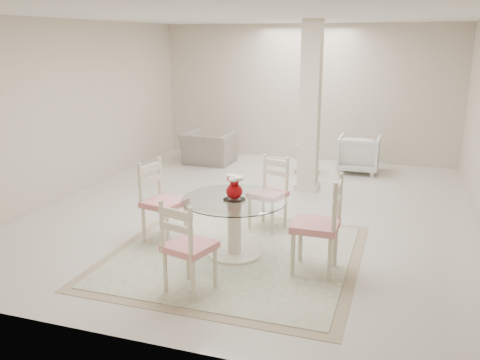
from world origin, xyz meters
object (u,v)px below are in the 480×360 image
(dining_chair_south, at_px, (185,241))
(recliner_taupe, at_px, (209,148))
(side_table, at_px, (307,160))
(dining_chair_north, at_px, (271,188))
(dining_table, at_px, (234,227))
(red_vase, at_px, (235,187))
(dining_chair_west, at_px, (159,195))
(column, at_px, (310,108))
(dining_chair_east, at_px, (323,218))
(armchair_white, at_px, (359,154))

(dining_chair_south, height_order, recliner_taupe, dining_chair_south)
(recliner_taupe, xyz_separation_m, side_table, (2.00, -0.08, -0.08))
(dining_chair_north, xyz_separation_m, side_table, (-0.09, 3.01, -0.32))
(dining_table, distance_m, side_table, 4.01)
(dining_chair_north, relative_size, side_table, 2.08)
(red_vase, xyz_separation_m, dining_chair_west, (-1.01, 0.15, -0.25))
(column, bearing_deg, side_table, 101.24)
(red_vase, relative_size, dining_chair_east, 0.24)
(dining_table, height_order, recliner_taupe, dining_table)
(dining_chair_east, bearing_deg, side_table, -166.79)
(column, relative_size, dining_chair_east, 2.31)
(side_table, bearing_deg, dining_chair_west, -105.44)
(dining_chair_east, height_order, dining_chair_west, dining_chair_east)
(column, relative_size, red_vase, 9.55)
(recliner_taupe, bearing_deg, dining_chair_south, 110.90)
(dining_chair_north, relative_size, recliner_taupe, 1.08)
(dining_table, distance_m, red_vase, 0.48)
(armchair_white, bearing_deg, column, 64.51)
(red_vase, relative_size, dining_chair_south, 0.27)
(dining_chair_north, distance_m, dining_chair_south, 2.03)
(red_vase, height_order, dining_chair_east, dining_chair_east)
(dining_chair_west, height_order, armchair_white, dining_chair_west)
(red_vase, height_order, armchair_white, red_vase)
(dining_chair_west, bearing_deg, red_vase, -86.29)
(dining_chair_north, xyz_separation_m, armchair_white, (0.80, 3.35, -0.21))
(dining_table, height_order, dining_chair_north, dining_chair_north)
(dining_chair_south, distance_m, armchair_white, 5.48)
(dining_chair_west, distance_m, armchair_white, 4.65)
(dining_chair_south, bearing_deg, dining_chair_east, -127.82)
(red_vase, height_order, dining_chair_north, dining_chair_north)
(dining_table, bearing_deg, dining_chair_east, -7.40)
(dining_chair_north, bearing_deg, dining_table, -82.60)
(dining_table, distance_m, recliner_taupe, 4.53)
(column, distance_m, dining_chair_north, 2.08)
(armchair_white, bearing_deg, dining_chair_north, 76.44)
(recliner_taupe, distance_m, side_table, 2.01)
(dining_chair_west, bearing_deg, dining_chair_north, -41.44)
(dining_chair_east, xyz_separation_m, side_table, (-0.96, 4.14, -0.39))
(dining_chair_south, distance_m, recliner_taupe, 5.41)
(column, relative_size, dining_chair_south, 2.56)
(dining_chair_south, xyz_separation_m, side_table, (0.21, 5.02, -0.32))
(dining_chair_east, bearing_deg, armchair_white, -178.98)
(dining_chair_south, height_order, side_table, dining_chair_south)
(dining_table, relative_size, red_vase, 4.19)
(dining_table, xyz_separation_m, dining_chair_south, (-0.15, -1.01, 0.21))
(column, relative_size, dining_chair_north, 2.60)
(red_vase, relative_size, dining_chair_west, 0.26)
(column, xyz_separation_m, dining_chair_north, (-0.12, -1.92, -0.80))
(dining_chair_east, bearing_deg, dining_table, -97.23)
(dining_chair_north, xyz_separation_m, dining_chair_south, (-0.30, -2.01, 0.01))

